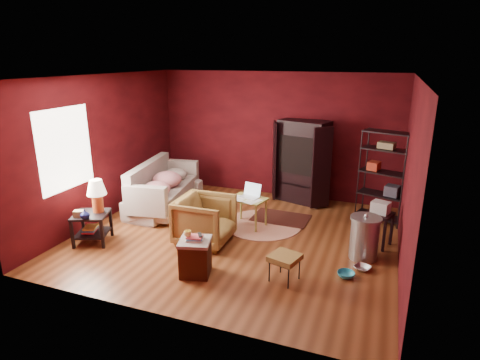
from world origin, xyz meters
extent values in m
cube|color=brown|center=(0.00, 0.00, -0.01)|extent=(5.50, 5.00, 0.02)
cube|color=white|center=(0.00, 0.00, 2.81)|extent=(5.50, 5.00, 0.02)
cube|color=#4D0B0F|center=(0.00, 2.51, 1.40)|extent=(5.50, 0.02, 2.80)
cube|color=#4D0B0F|center=(0.00, -2.51, 1.40)|extent=(5.50, 0.02, 2.80)
cube|color=#4D0B0F|center=(-2.76, 0.00, 1.40)|extent=(0.02, 5.00, 2.80)
cube|color=#4D0B0F|center=(2.76, 0.00, 1.40)|extent=(0.02, 5.00, 2.80)
cube|color=white|center=(-2.73, -1.00, 1.60)|extent=(0.02, 1.20, 1.40)
imported|color=gray|center=(-1.91, 0.75, 0.39)|extent=(0.65, 2.02, 0.78)
imported|color=black|center=(-0.41, -0.43, 0.45)|extent=(0.84, 0.90, 0.91)
imported|color=#A9ACB0|center=(2.24, -0.46, 0.12)|extent=(0.25, 0.15, 0.25)
imported|color=teal|center=(2.03, -0.76, 0.13)|extent=(0.26, 0.09, 0.25)
imported|color=#0D1143|center=(-2.18, -1.32, 0.61)|extent=(0.21, 0.21, 0.16)
imported|color=#FCEA7B|center=(-0.18, -1.49, 0.67)|extent=(0.13, 0.12, 0.11)
cube|color=black|center=(-2.25, -1.11, 0.51)|extent=(0.72, 0.72, 0.04)
cube|color=black|center=(-2.25, -1.11, 0.17)|extent=(0.67, 0.67, 0.03)
cube|color=black|center=(-2.39, -1.43, 0.26)|extent=(0.06, 0.06, 0.52)
cube|color=black|center=(-1.93, -1.25, 0.26)|extent=(0.06, 0.06, 0.52)
cube|color=black|center=(-2.58, -0.96, 0.26)|extent=(0.06, 0.06, 0.52)
cube|color=black|center=(-2.11, -0.78, 0.26)|extent=(0.06, 0.06, 0.52)
cylinder|color=#C95324|center=(-2.18, -0.98, 0.69)|extent=(0.24, 0.24, 0.32)
cone|color=#F2E5C6|center=(-2.18, -0.98, 0.98)|extent=(0.43, 0.43, 0.26)
cube|color=olive|center=(-2.33, -1.29, 0.59)|extent=(0.20, 0.16, 0.11)
cube|color=#C4313E|center=(-2.30, -1.12, 0.21)|extent=(0.29, 0.32, 0.03)
cube|color=#3187C4|center=(-2.29, -1.12, 0.24)|extent=(0.29, 0.32, 0.03)
cube|color=gold|center=(-2.28, -1.12, 0.27)|extent=(0.29, 0.32, 0.03)
cube|color=gray|center=(-1.90, 0.76, 0.29)|extent=(1.14, 2.09, 0.42)
cube|color=gray|center=(-2.26, 0.70, 0.57)|extent=(0.51, 1.98, 0.83)
cube|color=gray|center=(-1.74, -0.21, 0.52)|extent=(0.85, 0.32, 0.57)
cube|color=gray|center=(-2.06, 1.74, 0.52)|extent=(0.85, 0.32, 0.57)
ellipsoid|color=#B21931|center=(-1.75, 0.21, 0.62)|extent=(0.62, 0.62, 0.29)
ellipsoid|color=#B21931|center=(-1.85, 0.77, 0.64)|extent=(0.69, 0.69, 0.33)
ellipsoid|color=gray|center=(-1.93, 1.28, 0.60)|extent=(0.57, 0.57, 0.27)
cube|color=#431E0F|center=(-0.09, -1.45, 0.25)|extent=(0.52, 0.52, 0.51)
cube|color=gray|center=(-0.09, -1.45, 0.53)|extent=(0.55, 0.55, 0.05)
cube|color=beige|center=(-0.09, -1.45, 0.56)|extent=(0.28, 0.25, 0.02)
cube|color=#4E89B6|center=(-0.09, -1.45, 0.58)|extent=(0.28, 0.25, 0.02)
cube|color=#D14E57|center=(-0.09, -1.45, 0.60)|extent=(0.25, 0.21, 0.02)
cube|color=black|center=(-0.02, -1.40, 0.62)|extent=(0.13, 0.15, 0.02)
cube|color=black|center=(1.20, -1.16, 0.36)|extent=(0.49, 0.49, 0.08)
cube|color=black|center=(1.20, -1.16, 0.31)|extent=(0.44, 0.44, 0.02)
cylinder|color=black|center=(1.00, -1.27, 0.16)|extent=(0.02, 0.02, 0.32)
cylinder|color=black|center=(1.30, -1.35, 0.16)|extent=(0.02, 0.02, 0.32)
cylinder|color=black|center=(1.09, -0.97, 0.16)|extent=(0.02, 0.02, 0.32)
cylinder|color=black|center=(1.39, -1.05, 0.16)|extent=(0.02, 0.02, 0.32)
cylinder|color=beige|center=(0.29, 0.65, 0.01)|extent=(1.76, 1.76, 0.01)
cube|color=#4F1C15|center=(0.55, 1.07, 0.01)|extent=(1.13, 0.77, 0.01)
cube|color=#B4B252|center=(0.05, 0.50, 0.55)|extent=(0.74, 0.59, 0.03)
cylinder|color=#B4B252|center=(-0.27, 0.38, 0.27)|extent=(0.05, 0.05, 0.55)
cylinder|color=#B4B252|center=(0.29, 0.26, 0.27)|extent=(0.05, 0.05, 0.55)
cylinder|color=#B4B252|center=(-0.18, 0.75, 0.27)|extent=(0.05, 0.05, 0.55)
cylinder|color=#B4B252|center=(0.37, 0.62, 0.27)|extent=(0.05, 0.05, 0.55)
cube|color=silver|center=(0.06, 0.53, 0.57)|extent=(0.39, 0.31, 0.02)
cube|color=silver|center=(0.09, 0.65, 0.69)|extent=(0.36, 0.15, 0.24)
cube|color=white|center=(-0.10, 0.42, 0.56)|extent=(0.23, 0.33, 0.00)
cube|color=white|center=(0.18, 0.37, 0.56)|extent=(0.34, 0.39, 0.00)
cube|color=black|center=(0.70, 2.26, 0.90)|extent=(1.16, 0.83, 1.81)
cube|color=black|center=(0.67, 2.17, 1.09)|extent=(0.94, 0.64, 0.81)
cube|color=black|center=(0.08, 2.16, 0.90)|extent=(0.19, 0.42, 1.71)
cube|color=black|center=(1.18, 1.85, 0.90)|extent=(0.36, 0.31, 1.71)
cube|color=#2A2C2F|center=(0.69, 2.21, 1.00)|extent=(0.70, 0.62, 0.49)
cube|color=black|center=(0.62, 1.98, 1.00)|extent=(0.46, 0.14, 0.38)
cube|color=black|center=(0.69, 2.21, 0.43)|extent=(0.95, 0.69, 0.05)
cylinder|color=black|center=(1.93, 1.60, 0.89)|extent=(0.03, 0.03, 1.79)
cylinder|color=black|center=(2.73, 1.35, 0.89)|extent=(0.03, 0.03, 1.79)
cylinder|color=black|center=(2.04, 1.94, 0.89)|extent=(0.03, 0.03, 1.79)
cylinder|color=black|center=(2.84, 1.69, 0.89)|extent=(0.03, 0.03, 1.79)
cube|color=black|center=(2.39, 1.65, 0.10)|extent=(0.95, 0.62, 0.02)
cube|color=black|center=(2.39, 1.65, 0.55)|extent=(0.95, 0.62, 0.02)
cube|color=black|center=(2.39, 1.65, 0.99)|extent=(0.95, 0.62, 0.02)
cube|color=black|center=(2.39, 1.65, 1.44)|extent=(0.95, 0.62, 0.02)
cube|color=black|center=(2.39, 1.65, 1.77)|extent=(0.95, 0.62, 0.02)
cube|color=#9D2D1A|center=(2.20, 1.70, 1.09)|extent=(0.26, 0.30, 0.16)
cube|color=#363441|center=(2.58, 1.59, 0.67)|extent=(0.31, 0.31, 0.20)
cube|color=#83704E|center=(2.39, 1.65, 1.52)|extent=(0.34, 0.28, 0.12)
cube|color=black|center=(2.40, 0.50, 0.58)|extent=(0.51, 0.51, 0.04)
cube|color=black|center=(2.19, 0.40, 0.29)|extent=(0.05, 0.05, 0.58)
cube|color=black|center=(2.50, 0.29, 0.29)|extent=(0.05, 0.05, 0.58)
cube|color=black|center=(2.30, 0.72, 0.29)|extent=(0.05, 0.05, 0.58)
cube|color=black|center=(2.62, 0.61, 0.29)|extent=(0.05, 0.05, 0.58)
cube|color=#BBBCC0|center=(2.40, 0.50, 0.69)|extent=(0.33, 0.30, 0.20)
cylinder|color=#ACAFB3|center=(2.21, -0.05, 0.33)|extent=(0.59, 0.59, 0.66)
cylinder|color=#ACAFB3|center=(2.21, -0.05, 0.68)|extent=(0.64, 0.64, 0.04)
sphere|color=#ACAFB3|center=(2.21, -0.05, 0.73)|extent=(0.09, 0.09, 0.07)
camera|label=1|loc=(2.40, -6.19, 3.11)|focal=30.00mm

